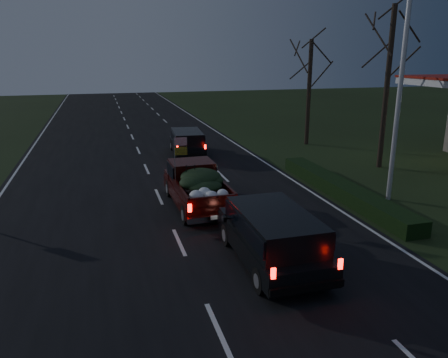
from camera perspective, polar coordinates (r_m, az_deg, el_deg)
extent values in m
plane|color=black|center=(14.74, -5.88, -8.26)|extent=(120.00, 120.00, 0.00)
cube|color=black|center=(14.74, -5.89, -8.22)|extent=(14.00, 120.00, 0.02)
cube|color=black|center=(19.94, 15.09, -1.29)|extent=(1.00, 10.00, 0.60)
cylinder|color=silver|center=(19.30, 21.95, 10.30)|extent=(0.20, 0.20, 9.00)
cylinder|color=black|center=(25.11, 20.47, 10.93)|extent=(0.28, 0.28, 8.50)
cylinder|color=black|center=(30.63, 11.02, 10.95)|extent=(0.28, 0.28, 7.00)
cube|color=#320906|center=(17.88, -3.60, -1.83)|extent=(1.99, 4.80, 0.52)
cube|color=#320906|center=(18.48, -4.26, 1.05)|extent=(1.79, 1.55, 0.86)
cube|color=black|center=(18.46, -4.26, 1.34)|extent=(1.88, 1.46, 0.52)
cube|color=#320906|center=(16.64, -2.63, -2.15)|extent=(1.81, 2.70, 0.06)
ellipsoid|color=black|center=(16.97, -2.89, -0.28)|extent=(1.55, 1.74, 0.57)
cylinder|color=gray|center=(17.34, -6.44, 2.27)|extent=(0.03, 0.03, 1.91)
cube|color=red|center=(17.22, -5.68, 4.89)|extent=(0.50, 0.03, 0.32)
cube|color=gold|center=(17.29, -5.65, 3.65)|extent=(0.50, 0.03, 0.32)
cube|color=black|center=(27.30, -4.85, 4.34)|extent=(2.11, 4.41, 0.54)
cube|color=black|center=(26.96, -4.82, 5.51)|extent=(1.91, 3.24, 0.71)
cube|color=black|center=(26.95, -4.83, 5.66)|extent=(1.99, 3.16, 0.43)
cube|color=black|center=(13.17, 6.12, -8.39)|extent=(1.99, 4.79, 0.60)
cube|color=black|center=(12.69, 6.63, -6.04)|extent=(1.88, 3.49, 0.80)
cube|color=black|center=(12.66, 6.64, -5.70)|extent=(1.97, 3.39, 0.48)
cube|color=black|center=(13.43, 0.03, -5.22)|extent=(0.10, 0.22, 0.16)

